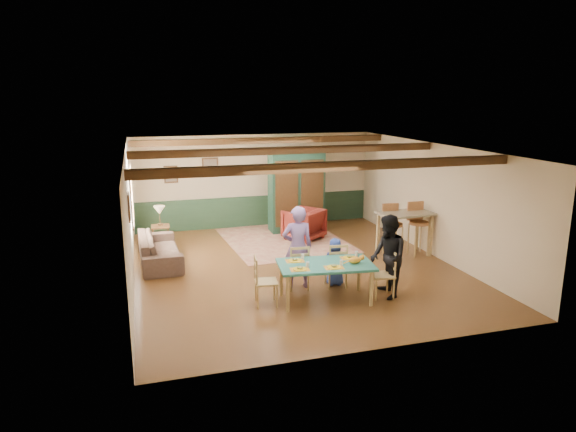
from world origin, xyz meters
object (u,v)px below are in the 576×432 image
object	(u,v)px
table_lamp	(160,216)
bar_stool_left	(393,231)
person_child	(335,262)
dining_chair_end_right	(382,274)
person_woman	(388,257)
armoire	(296,190)
cat	(355,259)
dining_chair_end_left	(266,281)
person_man	(297,247)
dining_chair_far_right	(336,264)
sofa	(160,249)
dining_chair_far_left	(298,266)
armchair	(304,224)
counter_table	(404,234)
dining_table	(325,282)
bar_stool_right	(419,229)
end_table	(161,236)

from	to	relation	value
table_lamp	bar_stool_left	distance (m)	5.83
table_lamp	person_child	bearing A→B (deg)	-48.91
dining_chair_end_right	person_woman	distance (m)	0.36
armoire	bar_stool_left	size ratio (longest dim) A/B	1.90
armoire	cat	bearing A→B (deg)	-94.80
dining_chair_end_left	person_man	xyz separation A→B (m)	(0.82, 0.69, 0.38)
dining_chair_far_right	sofa	world-z (taller)	dining_chair_far_right
dining_chair_far_left	dining_chair_end_left	size ratio (longest dim) A/B	1.00
dining_chair_far_right	person_child	bearing A→B (deg)	-90.00
person_woman	armchair	distance (m)	4.32
person_child	cat	world-z (taller)	person_child
armchair	bar_stool_left	size ratio (longest dim) A/B	0.74
dining_chair_end_left	sofa	size ratio (longest dim) A/B	0.41
sofa	counter_table	xyz separation A→B (m)	(5.71, -1.09, 0.21)
dining_table	dining_chair_end_right	distance (m)	1.13
bar_stool_right	person_woman	bearing A→B (deg)	-131.79
cat	bar_stool_left	world-z (taller)	bar_stool_left
dining_chair_end_left	counter_table	distance (m)	4.40
bar_stool_left	sofa	bearing A→B (deg)	170.93
dining_table	cat	world-z (taller)	cat
person_child	dining_chair_end_left	bearing A→B (deg)	27.30
dining_chair_far_left	sofa	distance (m)	3.57
person_man	sofa	bearing A→B (deg)	-35.54
person_woman	dining_chair_far_right	bearing A→B (deg)	-130.27
person_child	armchair	xyz separation A→B (m)	(0.45, 3.42, -0.07)
dining_table	armoire	xyz separation A→B (m)	(1.01, 5.10, 0.82)
dining_chair_far_left	dining_chair_far_right	distance (m)	0.78
armchair	table_lamp	distance (m)	3.77
dining_chair_far_right	person_man	size ratio (longest dim) A/B	0.55
person_woman	counter_table	size ratio (longest dim) A/B	1.25
counter_table	cat	bearing A→B (deg)	-135.25
dining_chair_far_left	bar_stool_left	bearing A→B (deg)	-146.51
dining_chair_far_right	armoire	distance (m)	4.54
end_table	armoire	bearing A→B (deg)	8.95
counter_table	dining_chair_end_right	bearing A→B (deg)	-127.11
dining_chair_end_right	dining_chair_end_left	bearing A→B (deg)	-90.00
dining_chair_far_right	armchair	world-z (taller)	dining_chair_far_right
armoire	armchair	distance (m)	1.22
dining_chair_far_right	dining_chair_end_right	distance (m)	1.02
cat	bar_stool_right	xyz separation A→B (m)	(2.65, 2.22, -0.18)
person_child	counter_table	xyz separation A→B (m)	(2.34, 1.38, 0.04)
armoire	bar_stool_right	distance (m)	3.77
table_lamp	end_table	bearing A→B (deg)	0.00
dining_chair_end_right	armchair	distance (m)	4.29
end_table	table_lamp	xyz separation A→B (m)	(0.00, 0.00, 0.54)
dining_table	person_man	xyz separation A→B (m)	(-0.29, 0.82, 0.48)
dining_chair_far_left	person_child	distance (m)	0.79
person_woman	armoire	xyz separation A→B (m)	(-0.20, 5.24, 0.38)
cat	table_lamp	size ratio (longest dim) A/B	0.69
armoire	dining_chair_end_left	bearing A→B (deg)	-112.68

